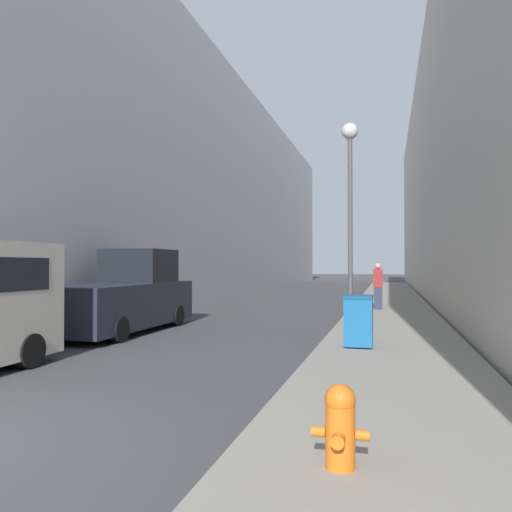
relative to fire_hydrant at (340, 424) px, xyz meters
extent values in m
cube|color=gray|center=(0.52, 17.46, -0.45)|extent=(3.19, 60.00, 0.15)
cube|color=#BCBCC1|center=(-14.42, 25.46, 6.25)|extent=(12.00, 60.00, 13.56)
cylinder|color=orange|center=(0.00, 0.00, -0.11)|extent=(0.26, 0.26, 0.53)
sphere|color=orange|center=(0.00, 0.00, 0.21)|extent=(0.27, 0.27, 0.27)
cylinder|color=orange|center=(0.00, 0.00, 0.29)|extent=(0.07, 0.07, 0.06)
cylinder|color=orange|center=(0.00, -0.18, -0.08)|extent=(0.11, 0.12, 0.11)
cylinder|color=orange|center=(-0.19, 0.00, -0.08)|extent=(0.12, 0.09, 0.09)
cylinder|color=orange|center=(0.19, 0.00, -0.08)|extent=(0.12, 0.09, 0.09)
cube|color=#19609E|center=(-0.21, 6.43, 0.15)|extent=(0.58, 0.53, 0.99)
cube|color=navy|center=(-0.21, 6.43, 0.69)|extent=(0.60, 0.55, 0.08)
cylinder|color=black|center=(-0.46, 6.66, -0.30)|extent=(0.05, 0.16, 0.16)
cylinder|color=black|center=(0.04, 6.66, -0.30)|extent=(0.05, 0.16, 0.16)
cylinder|color=#4C4C51|center=(-0.55, 8.89, -0.25)|extent=(0.23, 0.23, 0.25)
cylinder|color=#4C4C51|center=(-0.55, 8.89, 2.17)|extent=(0.12, 0.12, 5.09)
sphere|color=silver|center=(-0.55, 8.89, 4.88)|extent=(0.43, 0.43, 0.43)
cylinder|color=black|center=(-5.97, 3.44, -0.21)|extent=(0.24, 0.64, 0.64)
cube|color=#232838|center=(-6.86, 8.30, 0.24)|extent=(1.94, 5.57, 1.20)
cube|color=black|center=(-6.86, 9.28, 1.34)|extent=(1.78, 1.78, 0.99)
cylinder|color=black|center=(-7.76, 10.03, -0.21)|extent=(0.24, 0.64, 0.64)
cylinder|color=black|center=(-5.96, 10.03, -0.21)|extent=(0.24, 0.64, 0.64)
cylinder|color=black|center=(-7.76, 6.58, -0.21)|extent=(0.24, 0.64, 0.64)
cylinder|color=black|center=(-5.96, 6.58, -0.21)|extent=(0.24, 0.64, 0.64)
cube|color=#2D3347|center=(0.02, 15.77, 0.07)|extent=(0.31, 0.22, 0.88)
cube|color=maroon|center=(0.02, 15.77, 0.86)|extent=(0.37, 0.22, 0.70)
sphere|color=tan|center=(0.02, 15.77, 1.33)|extent=(0.24, 0.24, 0.24)
camera|label=1|loc=(0.41, -4.35, 1.37)|focal=35.00mm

